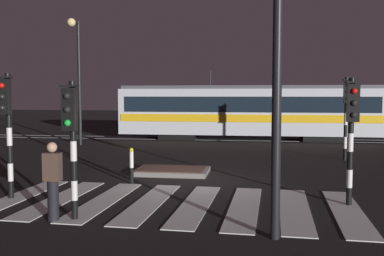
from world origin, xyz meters
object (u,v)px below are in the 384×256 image
traffic_light_corner_near_right (352,122)px  street_lamp_trackside_left (77,66)px  bollard_island_edge (132,166)px  pedestrian_waiting_at_kerb (53,181)px  traffic_light_kerb_mid_left (71,129)px  tram (248,111)px  traffic_light_corner_far_right (346,106)px  traffic_light_corner_near_left (7,117)px

traffic_light_corner_near_right → street_lamp_trackside_left: street_lamp_trackside_left is taller
bollard_island_edge → pedestrian_waiting_at_kerb: bearing=-97.9°
traffic_light_kerb_mid_left → bollard_island_edge: (0.16, 4.01, -1.42)m
street_lamp_trackside_left → tram: street_lamp_trackside_left is taller
traffic_light_corner_near_right → traffic_light_corner_far_right: 7.92m
tram → bollard_island_edge: tram is taller
pedestrian_waiting_at_kerb → bollard_island_edge: size_ratio=1.54×
traffic_light_corner_near_left → traffic_light_corner_near_right: traffic_light_corner_near_left is taller
street_lamp_trackside_left → pedestrian_waiting_at_kerb: (5.10, -13.69, -3.36)m
traffic_light_corner_near_right → traffic_light_kerb_mid_left: bearing=-160.8°
traffic_light_corner_near_left → bollard_island_edge: bearing=42.5°
traffic_light_corner_near_right → bollard_island_edge: size_ratio=2.81×
traffic_light_kerb_mid_left → pedestrian_waiting_at_kerb: size_ratio=1.76×
street_lamp_trackside_left → pedestrian_waiting_at_kerb: bearing=-69.6°
traffic_light_kerb_mid_left → bollard_island_edge: 4.26m
traffic_light_corner_near_left → pedestrian_waiting_at_kerb: (2.03, -1.70, -1.28)m
tram → traffic_light_corner_near_right: bearing=-80.1°
traffic_light_kerb_mid_left → tram: 18.29m
traffic_light_corner_near_right → street_lamp_trackside_left: bearing=135.5°
street_lamp_trackside_left → pedestrian_waiting_at_kerb: 14.99m
traffic_light_corner_near_right → traffic_light_corner_far_right: (1.37, 7.79, 0.20)m
pedestrian_waiting_at_kerb → bollard_island_edge: 4.14m
tram → traffic_light_corner_far_right: bearing=-62.8°
street_lamp_trackside_left → tram: bearing=26.0°
traffic_light_corner_far_right → pedestrian_waiting_at_kerb: traffic_light_corner_far_right is taller
traffic_light_kerb_mid_left → traffic_light_corner_near_left: bearing=146.3°
bollard_island_edge → traffic_light_corner_far_right: bearing=38.8°
traffic_light_corner_far_right → street_lamp_trackside_left: (-13.05, 3.68, 1.98)m
street_lamp_trackside_left → tram: 10.24m
pedestrian_waiting_at_kerb → traffic_light_corner_far_right: bearing=51.6°
pedestrian_waiting_at_kerb → bollard_island_edge: (0.57, 4.09, -0.32)m
traffic_light_corner_near_left → tram: size_ratio=0.21×
traffic_light_corner_near_right → street_lamp_trackside_left: (-11.68, 11.47, 2.18)m
traffic_light_corner_far_right → tram: tram is taller
traffic_light_corner_near_left → bollard_island_edge: traffic_light_corner_near_left is taller
pedestrian_waiting_at_kerb → bollard_island_edge: pedestrian_waiting_at_kerb is taller
street_lamp_trackside_left → pedestrian_waiting_at_kerb: street_lamp_trackside_left is taller
bollard_island_edge → traffic_light_corner_near_left: bearing=-137.5°
traffic_light_corner_near_right → bollard_island_edge: traffic_light_corner_near_right is taller
tram → pedestrian_waiting_at_kerb: (-3.82, -18.04, -0.87)m
traffic_light_corner_near_right → pedestrian_waiting_at_kerb: size_ratio=1.82×
traffic_light_corner_far_right → traffic_light_kerb_mid_left: (-7.53, -9.94, -0.28)m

